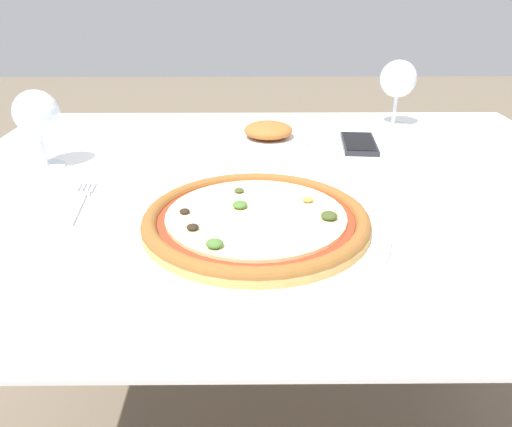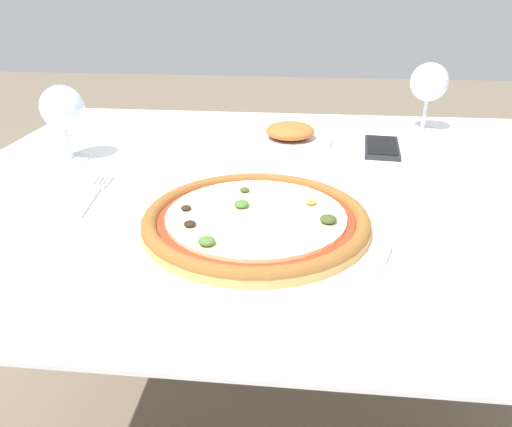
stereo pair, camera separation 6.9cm
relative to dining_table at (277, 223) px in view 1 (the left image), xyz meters
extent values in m
cube|color=brown|center=(0.00, 0.00, 0.06)|extent=(1.12, 0.87, 0.04)
cube|color=white|center=(0.00, 0.00, 0.08)|extent=(1.22, 0.97, 0.01)
cylinder|color=brown|center=(-0.50, 0.38, -0.29)|extent=(0.06, 0.06, 0.67)
cylinder|color=brown|center=(0.50, 0.38, -0.29)|extent=(0.06, 0.06, 0.67)
cylinder|color=white|center=(-0.04, -0.20, 0.09)|extent=(0.37, 0.37, 0.01)
cylinder|color=tan|center=(-0.04, -0.20, 0.10)|extent=(0.32, 0.32, 0.01)
torus|color=#935B28|center=(-0.04, -0.20, 0.11)|extent=(0.32, 0.32, 0.02)
cylinder|color=#BC381E|center=(-0.04, -0.20, 0.11)|extent=(0.27, 0.27, 0.00)
cylinder|color=beige|center=(-0.04, -0.20, 0.11)|extent=(0.25, 0.25, 0.00)
ellipsoid|color=#BC9342|center=(0.04, -0.16, 0.12)|extent=(0.02, 0.02, 0.01)
ellipsoid|color=#425123|center=(-0.07, -0.12, 0.12)|extent=(0.01, 0.01, 0.01)
ellipsoid|color=#4C7A33|center=(-0.09, -0.30, 0.12)|extent=(0.02, 0.02, 0.01)
ellipsoid|color=#4C7A33|center=(-0.06, -0.18, 0.12)|extent=(0.02, 0.02, 0.01)
ellipsoid|color=#2D2319|center=(-0.12, -0.25, 0.12)|extent=(0.02, 0.02, 0.01)
ellipsoid|color=#425123|center=(0.06, -0.22, 0.12)|extent=(0.02, 0.02, 0.01)
ellipsoid|color=#2D2319|center=(-0.14, -0.20, 0.12)|extent=(0.01, 0.01, 0.01)
cube|color=silver|center=(-0.32, -0.13, 0.09)|extent=(0.03, 0.11, 0.00)
cube|color=silver|center=(-0.33, -0.07, 0.09)|extent=(0.03, 0.02, 0.00)
cube|color=silver|center=(-0.34, -0.04, 0.09)|extent=(0.01, 0.05, 0.00)
cube|color=silver|center=(-0.33, -0.04, 0.09)|extent=(0.01, 0.05, 0.00)
cube|color=silver|center=(-0.33, -0.04, 0.09)|extent=(0.01, 0.05, 0.00)
cube|color=silver|center=(-0.32, -0.04, 0.09)|extent=(0.01, 0.05, 0.00)
cylinder|color=silver|center=(-0.44, 0.07, 0.09)|extent=(0.07, 0.07, 0.00)
cylinder|color=silver|center=(-0.44, 0.07, 0.12)|extent=(0.01, 0.01, 0.07)
sphere|color=silver|center=(-0.44, 0.07, 0.19)|extent=(0.08, 0.08, 0.08)
cylinder|color=silver|center=(0.30, 0.36, 0.09)|extent=(0.07, 0.07, 0.00)
cylinder|color=silver|center=(0.30, 0.36, 0.13)|extent=(0.01, 0.01, 0.07)
sphere|color=silver|center=(0.30, 0.36, 0.20)|extent=(0.09, 0.09, 0.09)
cube|color=#232328|center=(0.18, 0.20, 0.09)|extent=(0.08, 0.15, 0.01)
cube|color=black|center=(0.18, 0.20, 0.10)|extent=(0.07, 0.13, 0.00)
cylinder|color=white|center=(-0.01, 0.23, 0.09)|extent=(0.18, 0.18, 0.01)
ellipsoid|color=#BC662D|center=(-0.01, 0.23, 0.11)|extent=(0.11, 0.11, 0.03)
cube|color=silver|center=(0.21, 0.02, 0.09)|extent=(0.18, 0.15, 0.01)
camera|label=1|loc=(-0.05, -0.83, 0.41)|focal=35.00mm
camera|label=2|loc=(0.02, -0.82, 0.41)|focal=35.00mm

